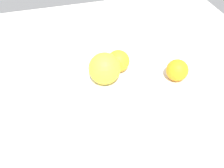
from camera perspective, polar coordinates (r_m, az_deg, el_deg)
ground_plane at (r=72.39cm, az=0.00°, el=-2.10°), size 110.00×110.00×2.00cm
fruit_bowl at (r=70.26cm, az=0.00°, el=-0.33°), size 13.36×13.36×4.35cm
orange_in_bowl_0 at (r=65.36cm, az=-1.55°, el=3.20°), size 8.18×8.18×8.18cm
orange_in_bowl_1 at (r=69.81cm, az=1.40°, el=5.05°), size 6.03×6.03×6.03cm
orange_loose_0 at (r=75.77cm, az=14.05°, el=3.02°), size 6.29×6.29×6.29cm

